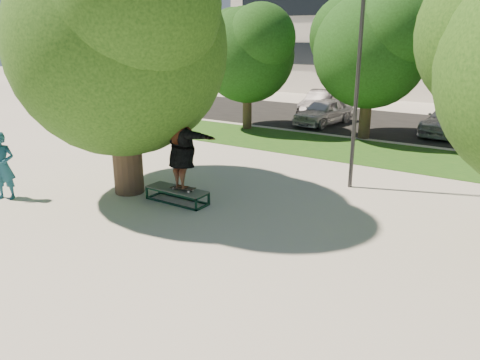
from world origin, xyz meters
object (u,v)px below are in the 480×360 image
Objects in this scene: grind_box at (177,195)px; car_silver_b at (451,120)px; bystander at (3,166)px; car_grey at (464,114)px; lamppost at (358,81)px; car_dark at (322,103)px; car_silver_a at (324,112)px; tree_left at (118,34)px.

car_silver_b reaches higher than grind_box.
bystander is 19.94m from car_grey.
lamppost reaches higher than car_dark.
lamppost reaches higher than car_silver_a.
tree_left is 15.86m from car_dark.
car_grey is at bearing 32.01° from bystander.
grind_box is 12.96m from car_silver_a.
car_silver_a is (-1.31, 12.89, 0.47)m from grind_box.
lamppost is 1.14× the size of car_grey.
tree_left reaches higher than car_grey.
car_dark is at bearing 173.72° from car_grey.
car_silver_a reaches higher than car_silver_b.
bystander reaches higher than car_silver_b.
car_silver_a is 0.72× the size of car_grey.
tree_left is 17.17m from car_grey.
car_dark is 7.15m from car_silver_b.
car_dark is (-0.71, 15.41, -3.72)m from tree_left.
tree_left is 13.47m from car_silver_a.
tree_left is 1.60× the size of car_silver_b.
tree_left is at bearing -84.02° from car_silver_a.
bystander is 0.44× the size of car_dark.
lamppost reaches higher than car_grey.
lamppost is 11.83m from car_grey.
car_silver_b is at bearing -109.62° from car_grey.
car_grey is (9.03, 17.77, -0.20)m from bystander.
car_silver_a is at bearing 48.29° from bystander.
grind_box is (-3.49, -3.87, -2.96)m from lamppost.
tree_left reaches higher than car_dark.
car_silver_a reaches higher than grind_box.
car_dark is 0.96× the size of car_silver_b.
tree_left reaches higher than car_silver_b.
tree_left is 15.79m from car_silver_b.
car_grey is at bearing -6.14° from car_dark.
bystander reaches higher than car_grey.
bystander is at bearing -150.18° from grind_box.
grind_box is 0.40× the size of car_silver_b.
lamppost is (5.29, 3.91, -1.27)m from tree_left.
car_grey is (1.35, 11.50, -2.40)m from lamppost.
car_grey reaches higher than grind_box.
lamppost is at bearing -53.81° from car_silver_a.
car_silver_a is at bearing -70.50° from car_dark.
car_silver_b is (8.69, 16.34, -0.30)m from bystander.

